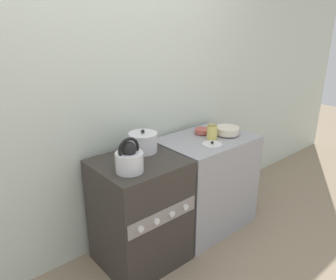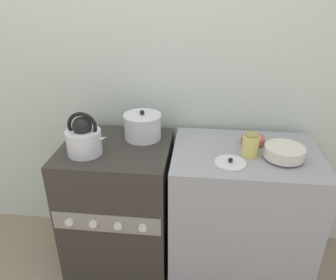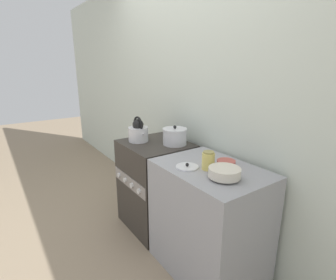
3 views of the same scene
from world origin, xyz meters
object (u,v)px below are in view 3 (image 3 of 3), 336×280
at_px(enamel_bowl, 224,173).
at_px(cooking_pot, 175,136).
at_px(storage_jar, 208,161).
at_px(small_ceramic_bowl, 226,163).
at_px(loose_pot_lid, 187,167).
at_px(stove, 156,185).
at_px(kettle, 138,132).

bearing_deg(enamel_bowl, cooking_pot, 167.41).
height_order(enamel_bowl, storage_jar, storage_jar).
bearing_deg(storage_jar, cooking_pot, 165.73).
xyz_separation_m(small_ceramic_bowl, storage_jar, (-0.03, -0.14, 0.04)).
bearing_deg(loose_pot_lid, stove, 168.49).
distance_m(stove, loose_pot_lid, 0.77).
xyz_separation_m(kettle, loose_pot_lid, (0.77, -0.03, -0.08)).
distance_m(kettle, enamel_bowl, 1.05).
height_order(small_ceramic_bowl, storage_jar, storage_jar).
xyz_separation_m(stove, small_ceramic_bowl, (0.77, 0.11, 0.45)).
bearing_deg(enamel_bowl, small_ceramic_bowl, 130.54).
xyz_separation_m(cooking_pot, loose_pot_lid, (0.49, -0.25, -0.07)).
height_order(stove, loose_pot_lid, loose_pot_lid).
relative_size(small_ceramic_bowl, storage_jar, 1.01).
relative_size(stove, loose_pot_lid, 5.26).
relative_size(stove, cooking_pot, 3.86).
relative_size(kettle, small_ceramic_bowl, 1.81).
relative_size(kettle, storage_jar, 1.83).
height_order(stove, cooking_pot, cooking_pot).
bearing_deg(kettle, stove, 36.06).
relative_size(small_ceramic_bowl, loose_pot_lid, 0.82).
bearing_deg(cooking_pot, enamel_bowl, -12.59).
distance_m(cooking_pot, enamel_bowl, 0.79).
bearing_deg(enamel_bowl, stove, 176.87).
bearing_deg(storage_jar, small_ceramic_bowl, 76.70).
distance_m(storage_jar, loose_pot_lid, 0.15).
bearing_deg(small_ceramic_bowl, loose_pot_lid, -119.88).
distance_m(stove, enamel_bowl, 1.02).
distance_m(enamel_bowl, storage_jar, 0.17).
height_order(kettle, small_ceramic_bowl, kettle).
height_order(kettle, enamel_bowl, kettle).
bearing_deg(storage_jar, loose_pot_lid, -136.66).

